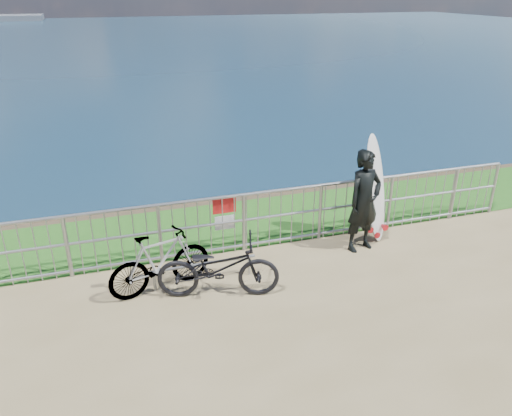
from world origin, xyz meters
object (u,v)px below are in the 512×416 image
object	(u,v)px
bicycle_far	(160,262)
bicycle_near	(218,268)
surfboard	(376,193)
surfer	(364,201)

from	to	relation	value
bicycle_far	bicycle_near	bearing A→B (deg)	-132.87
surfboard	bicycle_near	world-z (taller)	surfboard
bicycle_near	bicycle_far	size ratio (longest dim) A/B	1.12
bicycle_near	bicycle_far	world-z (taller)	bicycle_far
surfer	surfboard	world-z (taller)	surfboard
surfboard	bicycle_far	size ratio (longest dim) A/B	1.21
surfer	bicycle_near	bearing A→B (deg)	-178.67
bicycle_far	surfer	bearing A→B (deg)	-100.99
surfer	surfboard	distance (m)	0.50
surfer	bicycle_far	size ratio (longest dim) A/B	1.12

